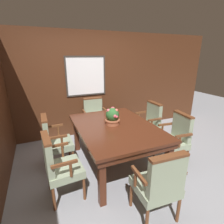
# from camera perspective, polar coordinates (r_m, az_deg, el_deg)

# --- Properties ---
(ground_plane) EXTENTS (14.00, 14.00, 0.00)m
(ground_plane) POSITION_cam_1_polar(r_m,az_deg,el_deg) (3.13, 1.01, -19.76)
(ground_plane) COLOR #93969E
(wall_back) EXTENTS (7.20, 0.08, 2.45)m
(wall_back) POSITION_cam_1_polar(r_m,az_deg,el_deg) (4.28, -9.11, 8.62)
(wall_back) COLOR #4C2816
(wall_back) RESTS_ON ground_plane
(dining_table) EXTENTS (1.28, 1.77, 0.76)m
(dining_table) POSITION_cam_1_polar(r_m,az_deg,el_deg) (3.05, 1.10, -6.01)
(dining_table) COLOR #4C2314
(dining_table) RESTS_ON ground_plane
(chair_left_near) EXTENTS (0.49, 0.56, 0.95)m
(chair_left_near) POSITION_cam_1_polar(r_m,az_deg,el_deg) (2.55, -17.05, -15.98)
(chair_left_near) COLOR brown
(chair_left_near) RESTS_ON ground_plane
(chair_right_near) EXTENTS (0.50, 0.56, 0.95)m
(chair_right_near) POSITION_cam_1_polar(r_m,az_deg,el_deg) (3.36, 19.95, -7.63)
(chair_right_near) COLOR brown
(chair_right_near) RESTS_ON ground_plane
(chair_head_near) EXTENTS (0.55, 0.49, 0.95)m
(chair_head_near) POSITION_cam_1_polar(r_m,az_deg,el_deg) (2.23, 15.16, -21.45)
(chair_head_near) COLOR brown
(chair_head_near) RESTS_ON ground_plane
(chair_left_far) EXTENTS (0.47, 0.54, 0.95)m
(chair_left_far) POSITION_cam_1_polar(r_m,az_deg,el_deg) (3.24, -18.44, -8.46)
(chair_left_far) COLOR brown
(chair_left_far) RESTS_ON ground_plane
(chair_right_far) EXTENTS (0.47, 0.54, 0.95)m
(chair_right_far) POSITION_cam_1_polar(r_m,az_deg,el_deg) (3.91, 11.94, -3.18)
(chair_right_far) COLOR brown
(chair_right_far) RESTS_ON ground_plane
(chair_head_far) EXTENTS (0.55, 0.48, 0.95)m
(chair_head_far) POSITION_cam_1_polar(r_m,az_deg,el_deg) (4.21, -5.72, -1.35)
(chair_head_far) COLOR brown
(chair_head_far) RESTS_ON ground_plane
(potted_plant) EXTENTS (0.26, 0.27, 0.30)m
(potted_plant) POSITION_cam_1_polar(r_m,az_deg,el_deg) (3.03, 0.14, -1.49)
(potted_plant) COLOR #9E5638
(potted_plant) RESTS_ON dining_table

